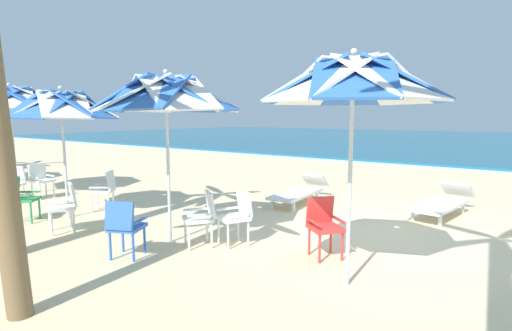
# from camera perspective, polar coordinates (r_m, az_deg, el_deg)

# --- Properties ---
(ground_plane) EXTENTS (80.00, 80.00, 0.00)m
(ground_plane) POSITION_cam_1_polar(r_m,az_deg,el_deg) (7.23, 18.01, -9.57)
(ground_plane) COLOR beige
(sea) EXTENTS (80.00, 36.00, 0.10)m
(sea) POSITION_cam_1_polar(r_m,az_deg,el_deg) (34.97, 31.73, 2.96)
(sea) COLOR #19607F
(sea) RESTS_ON ground
(surf_foam) EXTENTS (80.00, 0.70, 0.01)m
(surf_foam) POSITION_cam_1_polar(r_m,az_deg,el_deg) (16.80, 27.98, -0.53)
(surf_foam) COLOR white
(surf_foam) RESTS_ON ground
(beach_umbrella_0) EXTENTS (2.15, 2.15, 2.81)m
(beach_umbrella_0) POSITION_cam_1_polar(r_m,az_deg,el_deg) (4.69, 13.93, 11.54)
(beach_umbrella_0) COLOR silver
(beach_umbrella_0) RESTS_ON ground
(plastic_chair_0) EXTENTS (0.63, 0.63, 0.87)m
(plastic_chair_0) POSITION_cam_1_polar(r_m,az_deg,el_deg) (5.85, 9.83, -8.25)
(plastic_chair_0) COLOR red
(plastic_chair_0) RESTS_ON ground
(beach_umbrella_1) EXTENTS (2.32, 2.32, 2.76)m
(beach_umbrella_1) POSITION_cam_1_polar(r_m,az_deg,el_deg) (6.34, -12.95, 9.89)
(beach_umbrella_1) COLOR silver
(beach_umbrella_1) RESTS_ON ground
(plastic_chair_1) EXTENTS (0.59, 0.61, 0.87)m
(plastic_chair_1) POSITION_cam_1_polar(r_m,az_deg,el_deg) (6.28, -2.78, -7.05)
(plastic_chair_1) COLOR white
(plastic_chair_1) RESTS_ON ground
(plastic_chair_2) EXTENTS (0.62, 0.63, 0.87)m
(plastic_chair_2) POSITION_cam_1_polar(r_m,az_deg,el_deg) (6.26, -7.82, -7.15)
(plastic_chair_2) COLOR white
(plastic_chair_2) RESTS_ON ground
(plastic_chair_3) EXTENTS (0.59, 0.60, 0.87)m
(plastic_chair_3) POSITION_cam_1_polar(r_m,az_deg,el_deg) (5.97, -18.59, -8.20)
(plastic_chair_3) COLOR blue
(plastic_chair_3) RESTS_ON ground
(beach_umbrella_2) EXTENTS (2.15, 2.15, 2.62)m
(beach_umbrella_2) POSITION_cam_1_polar(r_m,az_deg,el_deg) (8.59, -26.48, 7.70)
(beach_umbrella_2) COLOR silver
(beach_umbrella_2) RESTS_ON ground
(plastic_chair_4) EXTENTS (0.63, 0.63, 0.87)m
(plastic_chair_4) POSITION_cam_1_polar(r_m,az_deg,el_deg) (9.03, -21.10, -3.11)
(plastic_chair_4) COLOR white
(plastic_chair_4) RESTS_ON ground
(plastic_chair_5) EXTENTS (0.58, 0.60, 0.87)m
(plastic_chair_5) POSITION_cam_1_polar(r_m,az_deg,el_deg) (7.72, -26.06, -5.08)
(plastic_chair_5) COLOR white
(plastic_chair_5) RESTS_ON ground
(plastic_chair_6) EXTENTS (0.63, 0.63, 0.87)m
(plastic_chair_6) POSITION_cam_1_polar(r_m,az_deg,el_deg) (8.84, -31.02, -3.89)
(plastic_chair_6) COLOR #2D8C4C
(plastic_chair_6) RESTS_ON ground
(beach_umbrella_3) EXTENTS (2.57, 2.57, 2.85)m
(beach_umbrella_3) POSITION_cam_1_polar(r_m,az_deg,el_deg) (11.59, -32.22, 8.17)
(beach_umbrella_3) COLOR silver
(beach_umbrella_3) RESTS_ON ground
(plastic_chair_7) EXTENTS (0.54, 0.56, 0.87)m
(plastic_chair_7) POSITION_cam_1_polar(r_m,az_deg,el_deg) (10.84, -31.82, -2.05)
(plastic_chair_7) COLOR white
(plastic_chair_7) RESTS_ON ground
(plastic_chair_8) EXTENTS (0.49, 0.46, 0.87)m
(plastic_chair_8) POSITION_cam_1_polar(r_m,az_deg,el_deg) (11.12, -28.86, -1.64)
(plastic_chair_8) COLOR white
(plastic_chair_8) RESTS_ON ground
(sun_lounger_1) EXTENTS (0.98, 2.22, 0.62)m
(sun_lounger_1) POSITION_cam_1_polar(r_m,az_deg,el_deg) (8.96, 25.57, -4.82)
(sun_lounger_1) COLOR white
(sun_lounger_1) RESTS_ON ground
(sun_lounger_2) EXTENTS (0.74, 2.17, 0.62)m
(sun_lounger_2) POSITION_cam_1_polar(r_m,az_deg,el_deg) (9.30, 6.38, -3.71)
(sun_lounger_2) COLOR white
(sun_lounger_2) RESTS_ON ground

